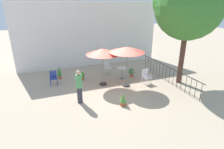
# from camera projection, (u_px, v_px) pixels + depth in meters

# --- Properties ---
(ground_plane) EXTENTS (60.00, 60.00, 0.00)m
(ground_plane) POSITION_uv_depth(u_px,v_px,m) (115.00, 91.00, 10.60)
(ground_plane) COLOR tan
(villa_facade) EXTENTS (11.01, 0.30, 4.83)m
(villa_facade) POSITION_uv_depth(u_px,v_px,m) (90.00, 35.00, 14.17)
(villa_facade) COLOR silver
(villa_facade) RESTS_ON ground
(terrace_railing) EXTENTS (0.03, 5.72, 1.01)m
(terrace_railing) POSITION_uv_depth(u_px,v_px,m) (168.00, 72.00, 11.54)
(terrace_railing) COLOR black
(terrace_railing) RESTS_ON ground
(shade_tree) EXTENTS (3.96, 3.77, 6.43)m
(shade_tree) POSITION_uv_depth(u_px,v_px,m) (190.00, 5.00, 10.16)
(shade_tree) COLOR #4F3127
(shade_tree) RESTS_ON ground
(patio_umbrella_0) EXTENTS (2.03, 2.03, 2.46)m
(patio_umbrella_0) POSITION_uv_depth(u_px,v_px,m) (127.00, 50.00, 10.42)
(patio_umbrella_0) COLOR #2D2D2D
(patio_umbrella_0) RESTS_ON ground
(patio_umbrella_1) EXTENTS (1.96, 1.96, 2.31)m
(patio_umbrella_1) POSITION_uv_depth(u_px,v_px,m) (103.00, 52.00, 10.66)
(patio_umbrella_1) COLOR #2D2D2D
(patio_umbrella_1) RESTS_ON ground
(cafe_table_0) EXTENTS (0.62, 0.62, 0.76)m
(cafe_table_0) POSITION_uv_depth(u_px,v_px,m) (122.00, 71.00, 12.11)
(cafe_table_0) COLOR white
(cafe_table_0) RESTS_ON ground
(patio_chair_0) EXTENTS (0.68, 0.68, 0.88)m
(patio_chair_0) POSITION_uv_depth(u_px,v_px,m) (108.00, 67.00, 12.86)
(patio_chair_0) COLOR silver
(patio_chair_0) RESTS_ON ground
(patio_chair_1) EXTENTS (0.50, 0.50, 0.90)m
(patio_chair_1) POSITION_uv_depth(u_px,v_px,m) (146.00, 76.00, 11.40)
(patio_chair_1) COLOR white
(patio_chair_1) RESTS_ON ground
(patio_chair_2) EXTENTS (0.45, 0.47, 0.85)m
(patio_chair_2) POSITION_uv_depth(u_px,v_px,m) (53.00, 77.00, 11.27)
(patio_chair_2) COLOR #314290
(patio_chair_2) RESTS_ON ground
(potted_plant_0) EXTENTS (0.30, 0.30, 0.85)m
(potted_plant_0) POSITION_uv_depth(u_px,v_px,m) (59.00, 72.00, 12.10)
(potted_plant_0) COLOR #B45742
(potted_plant_0) RESTS_ON ground
(potted_plant_1) EXTENTS (0.35, 0.35, 0.52)m
(potted_plant_1) POSITION_uv_depth(u_px,v_px,m) (82.00, 76.00, 11.95)
(potted_plant_1) COLOR #B96239
(potted_plant_1) RESTS_ON ground
(potted_plant_2) EXTENTS (0.41, 0.43, 0.57)m
(potted_plant_2) POSITION_uv_depth(u_px,v_px,m) (132.00, 72.00, 12.51)
(potted_plant_2) COLOR #BA573F
(potted_plant_2) RESTS_ON ground
(potted_plant_3) EXTENTS (0.36, 0.36, 0.66)m
(potted_plant_3) POSITION_uv_depth(u_px,v_px,m) (123.00, 99.00, 8.99)
(potted_plant_3) COLOR #B8522F
(potted_plant_3) RESTS_ON ground
(standing_person) EXTENTS (0.38, 0.38, 1.71)m
(standing_person) POSITION_uv_depth(u_px,v_px,m) (79.00, 86.00, 9.05)
(standing_person) COLOR #33333D
(standing_person) RESTS_ON ground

